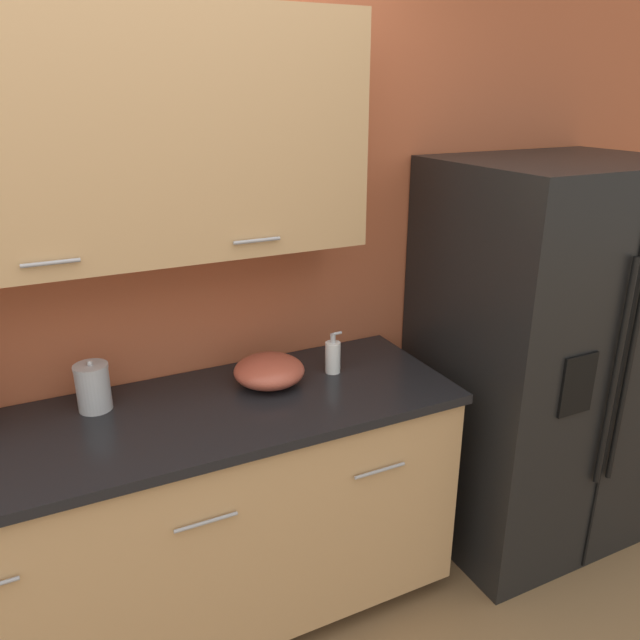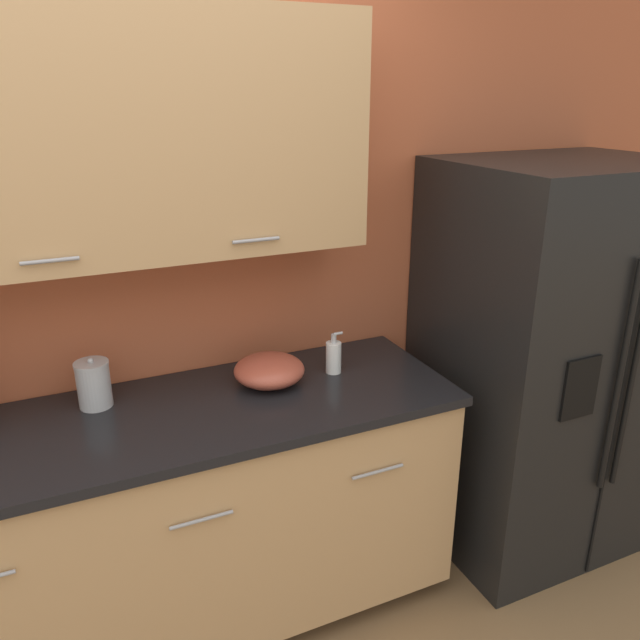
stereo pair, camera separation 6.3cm
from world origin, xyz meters
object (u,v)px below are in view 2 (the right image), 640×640
Objects in this scene: refrigerator at (546,360)px; mixing_bowl at (269,370)px; soap_dispenser at (334,357)px; steel_canister at (95,384)px.

mixing_bowl is (-1.22, 0.14, 0.13)m from refrigerator.
soap_dispenser is at bearing -2.50° from mixing_bowl.
refrigerator is at bearing -6.67° from mixing_bowl.
soap_dispenser reaches higher than mixing_bowl.
steel_canister is at bearing 172.92° from refrigerator.
refrigerator is 1.85m from steel_canister.
steel_canister is 0.61m from mixing_bowl.
soap_dispenser is 0.26m from mixing_bowl.
soap_dispenser is 0.62× the size of mixing_bowl.
mixing_bowl is (0.60, -0.08, -0.03)m from steel_canister.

